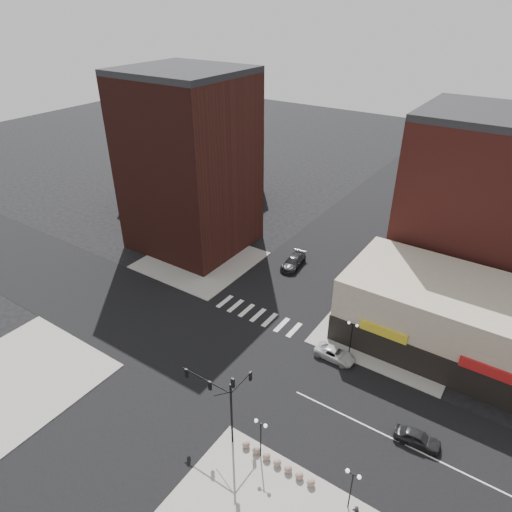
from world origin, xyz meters
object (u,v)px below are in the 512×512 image
Objects in this scene: street_lamp_ne at (352,330)px; dark_sedan_east at (418,438)px; street_lamp_se_b at (352,481)px; white_suv at (335,354)px; dark_sedan_north at (293,262)px; street_lamp_se_a at (261,430)px; traffic_signal at (225,394)px.

dark_sedan_east is at bearing -37.27° from street_lamp_ne.
white_suv is (-8.01, 14.50, -2.67)m from street_lamp_se_b.
street_lamp_se_b and street_lamp_ne have the same top height.
street_lamp_ne reaches higher than dark_sedan_north.
dark_sedan_east is at bearing -46.50° from dark_sedan_north.
street_lamp_se_a reaches higher than dark_sedan_east.
street_lamp_se_b is 0.76× the size of dark_sedan_north.
traffic_signal is 1.43× the size of dark_sedan_north.
traffic_signal is 1.75× the size of white_suv.
dark_sedan_north is (-14.26, 12.62, -2.50)m from street_lamp_ne.
traffic_signal reaches higher than street_lamp_se_b.
street_lamp_se_a is 31.64m from dark_sedan_north.
street_lamp_se_a reaches higher than white_suv.
dark_sedan_north is at bearing 44.42° from white_suv.
dark_sedan_east is 31.07m from dark_sedan_north.
street_lamp_se_b is 9.45m from dark_sedan_east.
white_suv is 0.82× the size of dark_sedan_north.
street_lamp_ne is at bearing -32.82° from white_suv.
traffic_signal is at bearing -78.18° from dark_sedan_north.
street_lamp_ne is 12.33m from dark_sedan_east.
white_suv is at bearing 90.06° from street_lamp_se_a.
street_lamp_se_b is at bearing -66.37° from street_lamp_ne.
traffic_signal is 30.28m from dark_sedan_north.
dark_sedan_east is at bearing 39.43° from street_lamp_se_a.
street_lamp_se_a is 1.05× the size of dark_sedan_east.
dark_sedan_north reaches higher than white_suv.
white_suv is 12.08m from dark_sedan_east.
traffic_signal is 4.12m from street_lamp_se_a.
street_lamp_ne is 19.20m from dark_sedan_north.
street_lamp_se_b reaches higher than white_suv.
street_lamp_se_b is 1.00× the size of street_lamp_ne.
white_suv is (-0.01, 14.50, -2.67)m from street_lamp_se_a.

